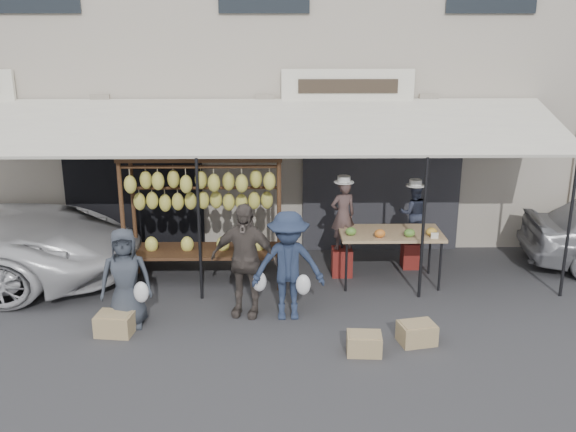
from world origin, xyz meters
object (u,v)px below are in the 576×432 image
(vendor_right, at_px, (414,213))
(crate_near_a, at_px, (364,344))
(customer_right, at_px, (288,266))
(banana_rack, at_px, (203,193))
(produce_table, at_px, (391,235))
(crate_far, at_px, (115,324))
(customer_left, at_px, (126,278))
(vendor_left, at_px, (343,215))
(customer_mid, at_px, (244,260))
(crate_near_b, at_px, (417,333))

(vendor_right, xyz_separation_m, crate_near_a, (-1.26, -3.14, -0.88))
(vendor_right, height_order, customer_right, customer_right)
(banana_rack, xyz_separation_m, produce_table, (3.11, -0.06, -0.71))
(crate_near_a, height_order, crate_far, crate_far)
(customer_right, xyz_separation_m, crate_near_a, (1.00, -1.10, -0.69))
(customer_left, bearing_deg, vendor_left, 20.08)
(banana_rack, distance_m, customer_mid, 1.59)
(vendor_right, bearing_deg, vendor_left, 18.25)
(produce_table, height_order, crate_far, produce_table)
(produce_table, height_order, crate_near_a, produce_table)
(vendor_right, bearing_deg, crate_near_a, 70.78)
(produce_table, height_order, vendor_right, vendor_right)
(customer_right, bearing_deg, crate_near_b, -26.86)
(vendor_right, relative_size, customer_left, 0.72)
(customer_mid, height_order, crate_far, customer_mid)
(vendor_right, bearing_deg, banana_rack, 13.10)
(customer_mid, bearing_deg, vendor_right, 46.36)
(banana_rack, bearing_deg, customer_mid, -59.36)
(banana_rack, distance_m, customer_left, 2.04)
(crate_far, bearing_deg, crate_near_a, -10.06)
(banana_rack, bearing_deg, vendor_left, 7.58)
(banana_rack, distance_m, crate_near_b, 4.09)
(produce_table, distance_m, vendor_right, 0.91)
(produce_table, relative_size, crate_near_a, 3.71)
(banana_rack, xyz_separation_m, vendor_right, (3.63, 0.67, -0.56))
(vendor_left, height_order, customer_right, vendor_left)
(vendor_left, distance_m, customer_left, 3.83)
(produce_table, bearing_deg, vendor_left, 154.48)
(vendor_right, distance_m, customer_mid, 3.48)
(customer_left, xyz_separation_m, crate_near_a, (3.33, -0.87, -0.61))
(customer_mid, xyz_separation_m, crate_near_a, (1.65, -1.24, -0.74))
(crate_far, bearing_deg, banana_rack, 59.55)
(customer_left, relative_size, crate_far, 2.93)
(vendor_left, xyz_separation_m, crate_near_a, (0.03, -2.78, -0.96))
(crate_near_b, bearing_deg, banana_rack, 145.10)
(banana_rack, xyz_separation_m, customer_left, (-0.95, -1.60, -0.83))
(crate_near_a, xyz_separation_m, crate_near_b, (0.76, 0.27, 0.01))
(customer_mid, bearing_deg, vendor_left, 56.79)
(vendor_right, relative_size, customer_mid, 0.62)
(banana_rack, distance_m, vendor_left, 2.41)
(customer_right, bearing_deg, vendor_left, 58.39)
(vendor_right, xyz_separation_m, crate_near_b, (-0.49, -2.86, -0.87))
(produce_table, distance_m, customer_right, 2.17)
(customer_mid, distance_m, customer_right, 0.67)
(vendor_left, relative_size, customer_mid, 0.70)
(banana_rack, bearing_deg, crate_far, -120.45)
(customer_left, relative_size, customer_mid, 0.85)
(customer_right, bearing_deg, customer_mid, 166.24)
(banana_rack, bearing_deg, crate_near_b, -34.90)
(customer_mid, height_order, crate_near_a, customer_mid)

